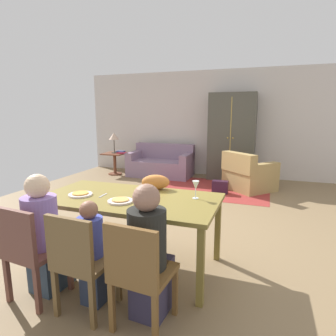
% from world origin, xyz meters
% --- Properties ---
extents(ground_plane, '(7.18, 6.17, 0.02)m').
position_xyz_m(ground_plane, '(0.00, 0.49, -0.01)').
color(ground_plane, olive).
extents(back_wall, '(7.18, 0.10, 2.70)m').
position_xyz_m(back_wall, '(0.00, 3.62, 1.35)').
color(back_wall, beige).
rests_on(back_wall, ground_plane).
extents(dining_table, '(1.86, 0.96, 0.76)m').
position_xyz_m(dining_table, '(-0.02, -1.25, 0.69)').
color(dining_table, olive).
rests_on(dining_table, ground_plane).
extents(plate_near_man, '(0.25, 0.25, 0.02)m').
position_xyz_m(plate_near_man, '(-0.53, -1.37, 0.77)').
color(plate_near_man, silver).
rests_on(plate_near_man, dining_table).
extents(pizza_near_man, '(0.17, 0.17, 0.01)m').
position_xyz_m(pizza_near_man, '(-0.53, -1.37, 0.78)').
color(pizza_near_man, gold).
rests_on(pizza_near_man, plate_near_man).
extents(plate_near_child, '(0.25, 0.25, 0.02)m').
position_xyz_m(plate_near_child, '(-0.02, -1.43, 0.77)').
color(plate_near_child, silver).
rests_on(plate_near_child, dining_table).
extents(pizza_near_child, '(0.17, 0.17, 0.01)m').
position_xyz_m(pizza_near_child, '(-0.02, -1.43, 0.78)').
color(pizza_near_child, '#DAA452').
rests_on(pizza_near_child, plate_near_child).
extents(wine_glass, '(0.07, 0.07, 0.19)m').
position_xyz_m(wine_glass, '(0.66, -1.07, 0.89)').
color(wine_glass, silver).
rests_on(wine_glass, dining_table).
extents(fork, '(0.02, 0.15, 0.01)m').
position_xyz_m(fork, '(-0.30, -1.30, 0.76)').
color(fork, silver).
rests_on(fork, dining_table).
extents(knife, '(0.04, 0.17, 0.01)m').
position_xyz_m(knife, '(0.15, -1.15, 0.76)').
color(knife, silver).
rests_on(knife, dining_table).
extents(dining_chair_man, '(0.46, 0.46, 0.87)m').
position_xyz_m(dining_chair_man, '(-0.54, -2.09, 0.49)').
color(dining_chair_man, brown).
rests_on(dining_chair_man, ground_plane).
extents(person_man, '(0.30, 0.41, 1.11)m').
position_xyz_m(person_man, '(-0.53, -1.92, 0.51)').
color(person_man, '#304255').
rests_on(person_man, ground_plane).
extents(dining_chair_child, '(0.44, 0.44, 0.87)m').
position_xyz_m(dining_chair_child, '(-0.02, -2.09, 0.49)').
color(dining_chair_child, brown).
rests_on(dining_chair_child, ground_plane).
extents(person_child, '(0.22, 0.29, 0.92)m').
position_xyz_m(person_child, '(-0.01, -1.92, 0.43)').
color(person_child, '#2B364E').
rests_on(person_child, ground_plane).
extents(dining_chair_woman, '(0.45, 0.45, 0.87)m').
position_xyz_m(dining_chair_woman, '(0.49, -2.09, 0.49)').
color(dining_chair_woman, brown).
rests_on(dining_chair_woman, ground_plane).
extents(person_woman, '(0.30, 0.41, 1.11)m').
position_xyz_m(person_woman, '(0.50, -1.92, 0.51)').
color(person_woman, '#35304C').
rests_on(person_woman, ground_plane).
extents(cat, '(0.35, 0.26, 0.17)m').
position_xyz_m(cat, '(0.13, -0.88, 0.84)').
color(cat, orange).
rests_on(cat, dining_table).
extents(area_rug, '(2.60, 1.80, 0.01)m').
position_xyz_m(area_rug, '(0.12, 2.17, 0.00)').
color(area_rug, maroon).
rests_on(area_rug, ground_plane).
extents(couch, '(1.62, 0.86, 0.82)m').
position_xyz_m(couch, '(-1.29, 3.03, 0.30)').
color(couch, gray).
rests_on(couch, ground_plane).
extents(armchair, '(1.21, 1.21, 0.82)m').
position_xyz_m(armchair, '(0.96, 2.33, 0.32)').
color(armchair, tan).
rests_on(armchair, ground_plane).
extents(armoire, '(1.10, 0.59, 2.10)m').
position_xyz_m(armoire, '(0.48, 3.23, 1.05)').
color(armoire, '#46453B').
rests_on(armoire, ground_plane).
extents(side_table, '(0.56, 0.56, 0.58)m').
position_xyz_m(side_table, '(-2.52, 2.77, 0.38)').
color(side_table, brown).
rests_on(side_table, ground_plane).
extents(table_lamp, '(0.26, 0.26, 0.54)m').
position_xyz_m(table_lamp, '(-2.52, 2.77, 1.01)').
color(table_lamp, '#47423A').
rests_on(table_lamp, side_table).
extents(book_lower, '(0.22, 0.16, 0.03)m').
position_xyz_m(book_lower, '(-2.30, 2.76, 0.59)').
color(book_lower, '#A42137').
rests_on(book_lower, side_table).
extents(book_upper, '(0.22, 0.16, 0.03)m').
position_xyz_m(book_upper, '(-2.37, 2.83, 0.62)').
color(book_upper, '#394476').
rests_on(book_upper, book_lower).
extents(handbag, '(0.32, 0.16, 0.26)m').
position_xyz_m(handbag, '(0.45, 1.87, 0.13)').
color(handbag, '#2F1629').
rests_on(handbag, ground_plane).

